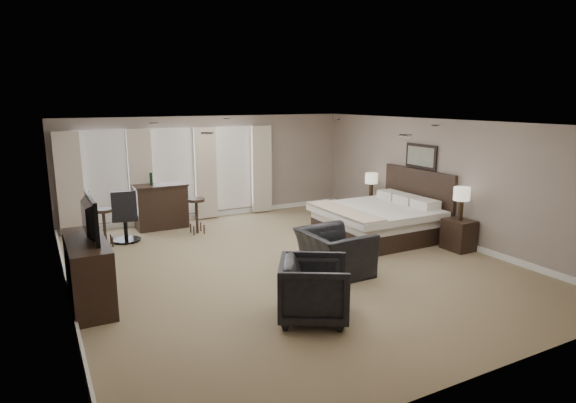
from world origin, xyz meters
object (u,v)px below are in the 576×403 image
bed (379,206)px  armchair_near (335,245)px  nightstand_far (370,209)px  lamp_near (461,204)px  tv (85,235)px  bar_stool_left (105,228)px  lamp_far (371,186)px  dresser (88,272)px  armchair_far (314,286)px  bar_counter (161,206)px  bar_stool_right (197,216)px  desk_chair (125,216)px  nightstand_near (459,235)px

bed → armchair_near: 2.53m
nightstand_far → armchair_near: 4.13m
lamp_near → tv: bearing=174.1°
bed → bar_stool_left: size_ratio=2.87×
lamp_far → tv: size_ratio=0.59×
lamp_near → tv: 6.96m
bed → dresser: size_ratio=1.34×
bed → armchair_far: bearing=-140.2°
tv → bar_counter: 4.38m
tv → lamp_near: bearing=-95.9°
nightstand_far → armchair_near: size_ratio=0.45×
dresser → tv: tv is taller
nightstand_far → bar_counter: bar_counter is taller
bar_stool_left → bar_stool_right: 2.00m
nightstand_far → bar_stool_left: 6.35m
nightstand_far → bar_stool_right: (-4.31, 0.80, 0.14)m
lamp_near → desk_chair: bearing=147.2°
lamp_near → bar_counter: lamp_near is taller
nightstand_near → desk_chair: 6.99m
armchair_near → bar_stool_right: bearing=19.1°
armchair_near → desk_chair: size_ratio=1.04×
armchair_far → desk_chair: desk_chair is taller
armchair_near → desk_chair: bearing=36.7°
lamp_far → nightstand_far: bearing=0.0°
armchair_near → dresser: bearing=79.5°
nightstand_near → lamp_far: (0.00, 2.90, 0.55)m
nightstand_far → bar_stool_right: size_ratio=0.66×
bar_stool_left → bed: bearing=-21.9°
dresser → desk_chair: desk_chair is taller
bed → lamp_far: 1.71m
lamp_far → bar_stool_right: lamp_far is taller
lamp_near → bar_counter: size_ratio=0.55×
lamp_near → lamp_far: size_ratio=1.02×
armchair_far → bar_stool_right: armchair_far is taller
lamp_far → bar_counter: size_ratio=0.54×
nightstand_near → bar_stool_left: size_ratio=0.78×
bed → desk_chair: (-4.98, 2.34, -0.16)m
bar_counter → desk_chair: desk_chair is taller
bed → bar_stool_left: (-5.42, 2.18, -0.33)m
bar_stool_left → armchair_far: bearing=-67.2°
armchair_near → bar_stool_left: bearing=41.9°
lamp_near → dresser: (-6.92, 0.71, -0.46)m
bar_stool_left → bar_counter: bearing=33.7°
lamp_near → armchair_far: 4.46m
bar_counter → lamp_far: bearing=-18.8°
desk_chair → lamp_far: bearing=-180.0°
bar_counter → nightstand_near: bearing=-42.9°
dresser → nightstand_far: bearing=17.5°
armchair_far → lamp_near: bearing=-41.5°
lamp_near → tv: (-6.92, 0.71, 0.11)m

